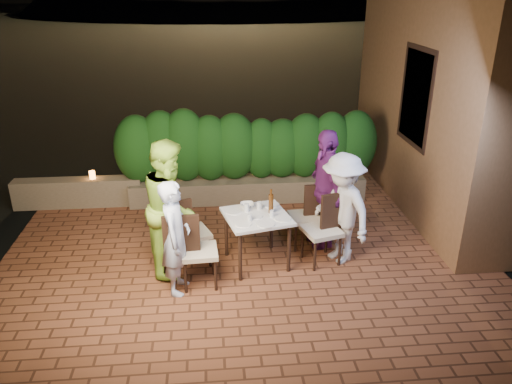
{
  "coord_description": "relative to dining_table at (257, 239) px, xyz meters",
  "views": [
    {
      "loc": [
        -0.45,
        -6.02,
        3.7
      ],
      "look_at": [
        0.14,
        0.16,
        1.05
      ],
      "focal_mm": 35.0,
      "sensor_mm": 36.0,
      "label": 1
    }
  ],
  "objects": [
    {
      "name": "ground",
      "position": [
        -0.14,
        -0.06,
        -0.4
      ],
      "size": [
        400.0,
        400.0,
        0.0
      ],
      "primitive_type": "plane",
      "color": "black",
      "rests_on": "ground"
    },
    {
      "name": "terrace_floor",
      "position": [
        -0.14,
        0.44,
        -0.45
      ],
      "size": [
        7.0,
        6.0,
        0.15
      ],
      "primitive_type": "cube",
      "color": "brown",
      "rests_on": "ground"
    },
    {
      "name": "building_wall",
      "position": [
        3.46,
        1.94,
        2.12
      ],
      "size": [
        1.6,
        5.0,
        5.0
      ],
      "primitive_type": "cube",
      "color": "brown",
      "rests_on": "ground"
    },
    {
      "name": "window_pane",
      "position": [
        2.68,
        1.44,
        1.62
      ],
      "size": [
        0.08,
        1.0,
        1.4
      ],
      "primitive_type": "cube",
      "color": "black",
      "rests_on": "building_wall"
    },
    {
      "name": "window_frame",
      "position": [
        2.67,
        1.44,
        1.62
      ],
      "size": [
        0.06,
        1.15,
        1.55
      ],
      "primitive_type": "cube",
      "color": "black",
      "rests_on": "building_wall"
    },
    {
      "name": "planter",
      "position": [
        0.06,
        2.24,
        -0.17
      ],
      "size": [
        4.2,
        0.55,
        0.4
      ],
      "primitive_type": "cube",
      "color": "brown",
      "rests_on": "ground"
    },
    {
      "name": "hedge",
      "position": [
        0.06,
        2.24,
        0.57
      ],
      "size": [
        4.0,
        0.7,
        1.1
      ],
      "primitive_type": null,
      "color": "#154211",
      "rests_on": "planter"
    },
    {
      "name": "parapet",
      "position": [
        -2.94,
        2.24,
        -0.12
      ],
      "size": [
        2.2,
        0.3,
        0.5
      ],
      "primitive_type": "cube",
      "color": "brown",
      "rests_on": "ground"
    },
    {
      "name": "hill",
      "position": [
        1.86,
        59.94,
        -4.38
      ],
      "size": [
        52.0,
        40.0,
        22.0
      ],
      "primitive_type": "ellipsoid",
      "color": "black",
      "rests_on": "ground"
    },
    {
      "name": "dining_table",
      "position": [
        0.0,
        0.0,
        0.0
      ],
      "size": [
        1.0,
        1.0,
        0.75
      ],
      "primitive_type": null,
      "rotation": [
        0.0,
        0.0,
        0.23
      ],
      "color": "white",
      "rests_on": "ground"
    },
    {
      "name": "plate_nw",
      "position": [
        -0.2,
        -0.25,
        0.38
      ],
      "size": [
        0.23,
        0.23,
        0.01
      ],
      "primitive_type": "cylinder",
      "color": "white",
      "rests_on": "dining_table"
    },
    {
      "name": "plate_sw",
      "position": [
        -0.3,
        0.13,
        0.38
      ],
      "size": [
        0.21,
        0.21,
        0.01
      ],
      "primitive_type": "cylinder",
      "color": "white",
      "rests_on": "dining_table"
    },
    {
      "name": "plate_ne",
      "position": [
        0.34,
        -0.14,
        0.38
      ],
      "size": [
        0.23,
        0.23,
        0.01
      ],
      "primitive_type": "cylinder",
      "color": "white",
      "rests_on": "dining_table"
    },
    {
      "name": "plate_se",
      "position": [
        0.24,
        0.31,
        0.38
      ],
      "size": [
        0.24,
        0.24,
        0.01
      ],
      "primitive_type": "cylinder",
      "color": "white",
      "rests_on": "dining_table"
    },
    {
      "name": "plate_centre",
      "position": [
        -0.03,
        -0.04,
        0.38
      ],
      "size": [
        0.21,
        0.21,
        0.01
      ],
      "primitive_type": "cylinder",
      "color": "white",
      "rests_on": "dining_table"
    },
    {
      "name": "plate_front",
      "position": [
        0.09,
        -0.29,
        0.38
      ],
      "size": [
        0.24,
        0.24,
        0.01
      ],
      "primitive_type": "cylinder",
      "color": "white",
      "rests_on": "dining_table"
    },
    {
      "name": "glass_nw",
      "position": [
        -0.11,
        -0.16,
        0.43
      ],
      "size": [
        0.06,
        0.06,
        0.1
      ],
      "primitive_type": "cylinder",
      "color": "silver",
      "rests_on": "dining_table"
    },
    {
      "name": "glass_sw",
      "position": [
        -0.13,
        0.13,
        0.43
      ],
      "size": [
        0.07,
        0.07,
        0.12
      ],
      "primitive_type": "cylinder",
      "color": "silver",
      "rests_on": "dining_table"
    },
    {
      "name": "glass_ne",
      "position": [
        0.2,
        -0.08,
        0.42
      ],
      "size": [
        0.06,
        0.06,
        0.1
      ],
      "primitive_type": "cylinder",
      "color": "silver",
      "rests_on": "dining_table"
    },
    {
      "name": "glass_se",
      "position": [
        0.05,
        0.19,
        0.43
      ],
      "size": [
        0.07,
        0.07,
        0.11
      ],
      "primitive_type": "cylinder",
      "color": "silver",
      "rests_on": "dining_table"
    },
    {
      "name": "beer_bottle",
      "position": [
        0.2,
        0.06,
        0.55
      ],
      "size": [
        0.07,
        0.07,
        0.35
      ],
      "primitive_type": null,
      "color": "#45240B",
      "rests_on": "dining_table"
    },
    {
      "name": "bowl",
      "position": [
        -0.11,
        0.3,
        0.4
      ],
      "size": [
        0.21,
        0.21,
        0.05
      ],
      "primitive_type": "imported",
      "rotation": [
        0.0,
        0.0,
        0.13
      ],
      "color": "white",
      "rests_on": "dining_table"
    },
    {
      "name": "chair_left_front",
      "position": [
        -0.79,
        -0.44,
        0.13
      ],
      "size": [
        0.49,
        0.49,
        1.01
      ],
      "primitive_type": null,
      "rotation": [
        0.0,
        0.0,
        0.05
      ],
      "color": "black",
      "rests_on": "ground"
    },
    {
      "name": "chair_left_back",
      "position": [
        -0.9,
        0.09,
        0.12
      ],
      "size": [
        0.6,
        0.6,
        0.99
      ],
      "primitive_type": null,
      "rotation": [
        0.0,
        0.0,
        0.37
      ],
      "color": "black",
      "rests_on": "ground"
    },
    {
      "name": "chair_right_front",
      "position": [
        0.9,
        -0.04,
        0.14
      ],
      "size": [
        0.58,
        0.58,
        1.02
      ],
      "primitive_type": null,
      "rotation": [
        0.0,
        0.0,
        3.42
      ],
      "color": "black",
      "rests_on": "ground"
    },
    {
      "name": "chair_right_back",
      "position": [
        0.76,
        0.47,
        0.11
      ],
      "size": [
        0.48,
        0.48,
        0.97
      ],
      "primitive_type": null,
      "rotation": [
        0.0,
        0.0,
        3.22
      ],
      "color": "black",
      "rests_on": "ground"
    },
    {
      "name": "diner_blue",
      "position": [
        -1.06,
        -0.55,
        0.38
      ],
      "size": [
        0.44,
        0.6,
        1.51
      ],
      "primitive_type": "imported",
      "rotation": [
        0.0,
        0.0,
        1.42
      ],
      "color": "#C4D7FC",
      "rests_on": "ground"
    },
    {
      "name": "diner_green",
      "position": [
        -1.14,
        0.01,
        0.55
      ],
      "size": [
        0.74,
        0.93,
        1.85
      ],
      "primitive_type": "imported",
      "rotation": [
        0.0,
        0.0,
        1.52
      ],
      "color": "#9FD342",
      "rests_on": "ground"
    },
    {
      "name": "diner_white",
      "position": [
        1.18,
        -0.01,
        0.42
      ],
      "size": [
        0.98,
        1.19,
        1.59
      ],
      "primitive_type": "imported",
      "rotation": [
        0.0,
        0.0,
        -1.12
      ],
      "color": "white",
      "rests_on": "ground"
    },
    {
      "name": "diner_purple",
      "position": [
        1.05,
        0.5,
        0.52
      ],
      "size": [
        0.54,
        1.09,
        1.79
      ],
      "primitive_type": "imported",
      "rotation": [
        0.0,
        0.0,
        -1.47
      ],
      "color": "#722674",
      "rests_on": "ground"
    },
    {
      "name": "parapet_lamp",
      "position": [
        -2.66,
        2.24,
        0.2
      ],
      "size": [
        0.1,
        0.1,
        0.14
      ],
      "primitive_type": "cylinder",
      "color": "orange",
      "rests_on": "parapet"
    }
  ]
}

